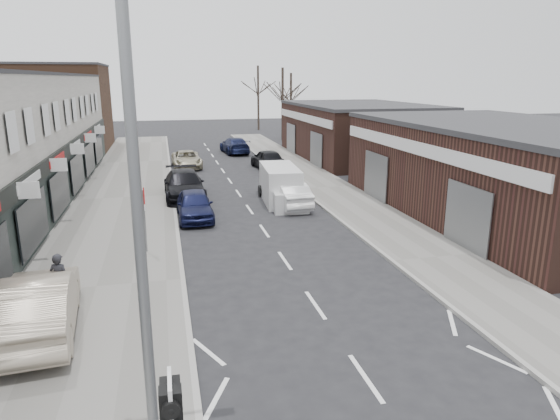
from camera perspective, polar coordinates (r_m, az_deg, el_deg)
pavement_left at (r=30.43m, az=-17.45°, el=1.30°), size 5.50×64.00×0.12m
pavement_right at (r=31.96m, az=5.48°, el=2.54°), size 3.50×64.00×0.12m
brick_block_far at (r=53.45m, az=-23.48°, el=10.58°), size 8.00×10.00×8.00m
right_unit_near at (r=27.73m, az=24.44°, el=4.01°), size 10.00×18.00×4.50m
right_unit_far at (r=45.08m, az=8.89°, el=8.81°), size 10.00×16.00×4.50m
tree_far_a at (r=57.55m, az=0.29°, el=7.99°), size 3.60×3.60×8.00m
tree_far_b at (r=63.94m, az=1.23°, el=8.67°), size 3.60×3.60×7.50m
tree_far_c at (r=69.12m, az=-2.46°, el=9.11°), size 3.60×3.60×8.50m
street_lamp at (r=7.12m, az=-14.33°, el=-3.48°), size 2.23×0.22×8.00m
warning_sign at (r=20.13m, az=-15.25°, el=1.05°), size 0.12×0.80×2.70m
white_van at (r=28.09m, az=0.09°, el=2.78°), size 2.17×5.35×2.03m
sedan_on_pavement at (r=15.03m, az=-25.86°, el=-9.66°), size 2.25×5.22×1.67m
pedestrian at (r=16.55m, az=-23.87°, el=-7.26°), size 0.70×0.58×1.64m
parked_car_left_a at (r=25.18m, az=-9.72°, el=0.59°), size 1.70×4.22×1.44m
parked_car_left_b at (r=29.60m, az=-10.91°, el=2.82°), size 2.33×5.56×1.60m
parked_car_left_c at (r=40.11m, az=-10.63°, el=5.72°), size 2.31×4.79×1.31m
parked_car_right_a at (r=27.21m, az=1.00°, el=1.86°), size 1.74×4.41×1.43m
parked_car_right_b at (r=38.89m, az=-1.44°, el=5.86°), size 2.18×4.66×1.54m
parked_car_right_c at (r=47.39m, az=-5.22°, el=7.38°), size 2.50×5.29×1.49m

